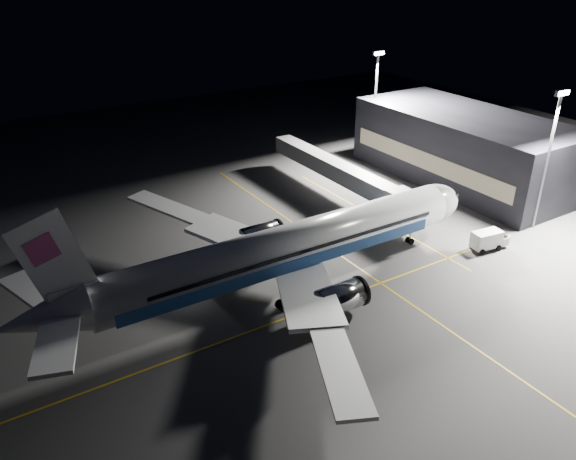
# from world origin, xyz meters

# --- Properties ---
(ground) EXTENTS (200.00, 200.00, 0.00)m
(ground) POSITION_xyz_m (0.00, 0.00, 0.00)
(ground) COLOR #4C4C4F
(ground) RESTS_ON ground
(guide_line_main) EXTENTS (0.25, 80.00, 0.01)m
(guide_line_main) POSITION_xyz_m (10.00, 0.00, 0.01)
(guide_line_main) COLOR gold
(guide_line_main) RESTS_ON ground
(guide_line_cross) EXTENTS (70.00, 0.25, 0.01)m
(guide_line_cross) POSITION_xyz_m (0.00, -6.00, 0.01)
(guide_line_cross) COLOR gold
(guide_line_cross) RESTS_ON ground
(guide_line_side) EXTENTS (0.25, 40.00, 0.01)m
(guide_line_side) POSITION_xyz_m (22.00, 10.00, 0.01)
(guide_line_side) COLOR gold
(guide_line_side) RESTS_ON ground
(airliner) EXTENTS (61.48, 54.22, 16.64)m
(airliner) POSITION_xyz_m (-1.08, 0.00, 5.16)
(airliner) COLOR silver
(airliner) RESTS_ON ground
(terminal) EXTENTS (18.12, 40.00, 12.00)m
(terminal) POSITION_xyz_m (45.98, 14.00, 6.00)
(terminal) COLOR black
(terminal) RESTS_ON ground
(jet_bridge) EXTENTS (3.60, 34.40, 6.30)m
(jet_bridge) POSITION_xyz_m (22.00, 18.06, 4.58)
(jet_bridge) COLOR #B2B2B7
(jet_bridge) RESTS_ON ground
(floodlight_mast_north) EXTENTS (2.40, 0.68, 20.70)m
(floodlight_mast_north) POSITION_xyz_m (40.00, 31.99, 12.37)
(floodlight_mast_north) COLOR #59595E
(floodlight_mast_north) RESTS_ON ground
(floodlight_mast_south) EXTENTS (2.40, 0.67, 20.70)m
(floodlight_mast_south) POSITION_xyz_m (40.00, -6.01, 12.37)
(floodlight_mast_south) COLOR #59595E
(floodlight_mast_south) RESTS_ON ground
(service_truck) EXTENTS (5.64, 2.95, 2.76)m
(service_truck) POSITION_xyz_m (28.72, -7.01, 1.48)
(service_truck) COLOR silver
(service_truck) RESTS_ON ground
(baggage_tug) EXTENTS (3.18, 2.89, 1.89)m
(baggage_tug) POSITION_xyz_m (-9.80, 10.29, 0.87)
(baggage_tug) COLOR black
(baggage_tug) RESTS_ON ground
(safety_cone_a) EXTENTS (0.38, 0.38, 0.56)m
(safety_cone_a) POSITION_xyz_m (3.98, 13.67, 0.28)
(safety_cone_a) COLOR #F7420A
(safety_cone_a) RESTS_ON ground
(safety_cone_b) EXTENTS (0.44, 0.44, 0.66)m
(safety_cone_b) POSITION_xyz_m (-2.46, 12.25, 0.33)
(safety_cone_b) COLOR #F7420A
(safety_cone_b) RESTS_ON ground
(safety_cone_c) EXTENTS (0.40, 0.40, 0.60)m
(safety_cone_c) POSITION_xyz_m (2.10, 7.79, 0.30)
(safety_cone_c) COLOR #F7420A
(safety_cone_c) RESTS_ON ground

